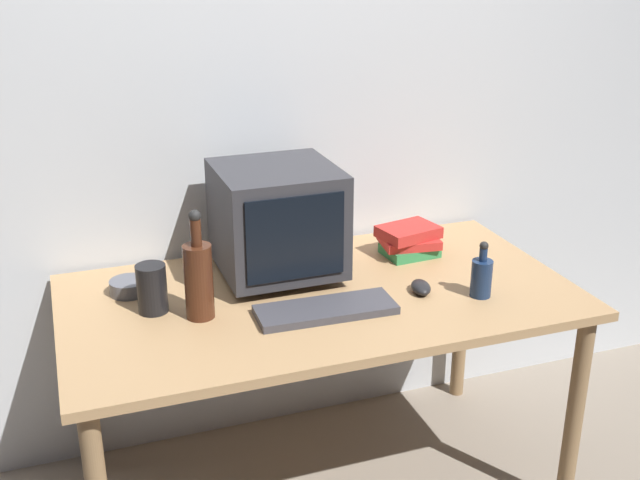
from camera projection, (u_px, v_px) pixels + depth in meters
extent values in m
cube|color=silver|center=(273.00, 106.00, 2.70)|extent=(4.00, 0.08, 2.50)
cube|color=tan|center=(320.00, 297.00, 2.46)|extent=(1.61, 0.86, 0.03)
cylinder|color=olive|center=(575.00, 415.00, 2.51)|extent=(0.06, 0.06, 0.72)
cylinder|color=olive|center=(83.00, 382.00, 2.69)|extent=(0.06, 0.06, 0.72)
cylinder|color=olive|center=(462.00, 316.00, 3.16)|extent=(0.06, 0.06, 0.72)
cube|color=#333338|center=(278.00, 270.00, 2.59)|extent=(0.28, 0.24, 0.03)
cube|color=#333338|center=(277.00, 218.00, 2.52)|extent=(0.38, 0.38, 0.34)
cube|color=black|center=(296.00, 238.00, 2.35)|extent=(0.31, 0.01, 0.27)
cube|color=#3F3F47|center=(326.00, 310.00, 2.32)|extent=(0.42, 0.16, 0.02)
ellipsoid|color=black|center=(421.00, 287.00, 2.45)|extent=(0.08, 0.11, 0.04)
cylinder|color=#472314|center=(199.00, 282.00, 2.26)|extent=(0.08, 0.08, 0.23)
cylinder|color=#472314|center=(196.00, 233.00, 2.21)|extent=(0.03, 0.03, 0.08)
sphere|color=#262626|center=(195.00, 216.00, 2.19)|extent=(0.04, 0.04, 0.04)
cylinder|color=navy|center=(481.00, 278.00, 2.42)|extent=(0.07, 0.07, 0.12)
cylinder|color=navy|center=(483.00, 255.00, 2.39)|extent=(0.03, 0.03, 0.04)
sphere|color=#262626|center=(484.00, 246.00, 2.38)|extent=(0.03, 0.03, 0.03)
cube|color=#33894C|center=(410.00, 250.00, 2.74)|extent=(0.19, 0.15, 0.04)
cube|color=red|center=(409.00, 241.00, 2.74)|extent=(0.21, 0.18, 0.03)
cube|color=red|center=(408.00, 232.00, 2.72)|extent=(0.22, 0.18, 0.04)
cylinder|color=#595B66|center=(129.00, 287.00, 2.45)|extent=(0.12, 0.12, 0.04)
cylinder|color=black|center=(152.00, 289.00, 2.31)|extent=(0.09, 0.09, 0.15)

